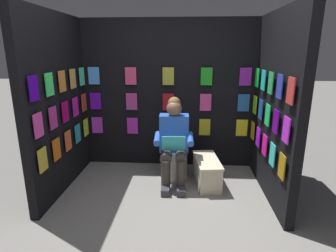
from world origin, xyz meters
TOP-DOWN VIEW (x-y plane):
  - ground_plane at (0.00, 0.00)m, footprint 30.00×30.00m
  - display_wall_back at (0.00, -1.71)m, footprint 2.72×0.14m
  - display_wall_left at (-1.36, -0.83)m, footprint 0.14×1.66m
  - display_wall_right at (1.36, -0.83)m, footprint 0.14×1.66m
  - toilet at (-0.11, -1.27)m, footprint 0.41×0.56m
  - person_reading at (-0.12, -1.04)m, footprint 0.53×0.69m
  - comic_longbox_near at (-0.58, -1.01)m, footprint 0.39×0.73m

SIDE VIEW (x-z plane):
  - ground_plane at x=0.00m, z-range 0.00..0.00m
  - comic_longbox_near at x=-0.58m, z-range 0.00..0.37m
  - toilet at x=-0.11m, z-range -0.06..0.71m
  - person_reading at x=-0.12m, z-range 0.00..1.20m
  - display_wall_left at x=-1.36m, z-range 0.00..2.26m
  - display_wall_right at x=1.36m, z-range 0.00..2.26m
  - display_wall_back at x=0.00m, z-range 0.00..2.26m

